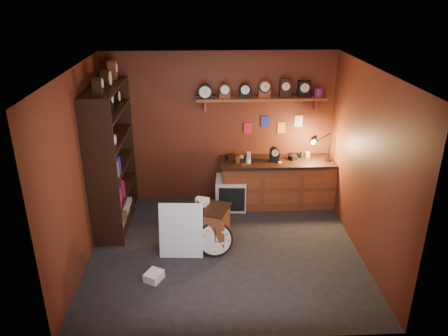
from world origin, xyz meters
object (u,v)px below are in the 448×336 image
(big_round_clock, at_px, (215,239))
(low_cabinet, at_px, (209,224))
(workbench, at_px, (279,180))
(shelving_unit, at_px, (109,152))

(big_round_clock, bearing_deg, low_cabinet, 109.58)
(low_cabinet, bearing_deg, workbench, 67.17)
(shelving_unit, xyz_separation_m, low_cabinet, (1.56, -0.83, -0.89))
(low_cabinet, distance_m, big_round_clock, 0.29)
(big_round_clock, bearing_deg, workbench, 52.74)
(low_cabinet, bearing_deg, big_round_clock, -49.01)
(shelving_unit, bearing_deg, big_round_clock, -33.25)
(shelving_unit, height_order, big_round_clock, shelving_unit)
(workbench, xyz_separation_m, low_cabinet, (-1.29, -1.32, -0.11))
(big_round_clock, bearing_deg, shelving_unit, 146.75)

